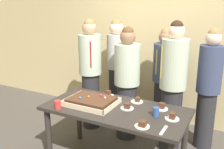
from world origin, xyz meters
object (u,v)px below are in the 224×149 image
person_green_shirt_behind (116,68)px  person_striped_tie_right (164,79)px  sheet_cake (92,101)px  plated_slice_far_left (162,107)px  plated_slice_near_right (137,101)px  drink_cup_nearest (156,112)px  party_table (115,116)px  plated_slice_near_left (108,95)px  plated_slice_far_right (142,125)px  person_left_edge_reaching (208,88)px  cake_server_utensil (164,130)px  plated_slice_center_back (127,107)px  plated_slice_center_front (172,117)px  drink_cup_middle (58,105)px  person_serving_front (173,86)px  person_back_corner (127,83)px  person_far_right_suit (90,73)px

person_green_shirt_behind → person_striped_tie_right: bearing=76.8°
sheet_cake → plated_slice_far_left: (0.79, 0.25, -0.01)m
plated_slice_near_right → drink_cup_nearest: (0.33, -0.28, 0.03)m
party_table → plated_slice_near_left: (-0.25, 0.29, 0.12)m
drink_cup_nearest → person_green_shirt_behind: (-1.06, 1.15, 0.09)m
plated_slice_far_right → person_left_edge_reaching: size_ratio=0.09×
sheet_cake → party_table: bearing=6.0°
cake_server_utensil → plated_slice_near_left: bearing=148.3°
plated_slice_center_back → person_left_edge_reaching: bearing=50.9°
cake_server_utensil → person_striped_tie_right: 1.48m
plated_slice_near_right → person_striped_tie_right: 0.87m
plated_slice_far_left → plated_slice_near_left: bearing=174.3°
plated_slice_center_front → cake_server_utensil: size_ratio=0.75×
drink_cup_middle → person_serving_front: (1.05, 1.04, 0.09)m
person_striped_tie_right → person_left_edge_reaching: bearing=98.8°
sheet_cake → person_serving_front: person_serving_front is taller
plated_slice_far_right → person_back_corner: bearing=121.9°
plated_slice_center_front → person_serving_front: person_serving_front is taller
person_green_shirt_behind → person_back_corner: 0.60m
plated_slice_far_left → drink_cup_nearest: drink_cup_nearest is taller
party_table → drink_cup_nearest: (0.49, 0.01, 0.15)m
person_serving_front → party_table: bearing=12.5°
plated_slice_near_left → plated_slice_center_front: 0.96m
plated_slice_center_front → drink_cup_middle: 1.29m
person_green_shirt_behind → person_left_edge_reaching: 1.47m
drink_cup_nearest → person_back_corner: (-0.66, 0.71, 0.03)m
plated_slice_center_front → person_striped_tie_right: (-0.44, 1.13, 0.04)m
plated_slice_center_front → person_far_right_suit: person_far_right_suit is taller
plated_slice_far_right → cake_server_utensil: bearing=6.6°
sheet_cake → person_far_right_suit: person_far_right_suit is taller
plated_slice_far_right → person_serving_front: bearing=88.3°
sheet_cake → plated_slice_center_front: bearing=2.7°
person_far_right_suit → plated_slice_center_front: bearing=30.6°
person_green_shirt_behind → drink_cup_nearest: bearing=30.1°
plated_slice_center_back → person_back_corner: (-0.31, 0.67, 0.06)m
plated_slice_center_back → person_far_right_suit: 1.19m
party_table → person_serving_front: size_ratio=0.96×
party_table → plated_slice_center_back: bearing=15.5°
plated_slice_far_right → person_far_right_suit: person_far_right_suit is taller
plated_slice_far_left → drink_cup_nearest: 0.21m
party_table → plated_slice_center_front: plated_slice_center_front is taller
plated_slice_center_back → person_striped_tie_right: person_striped_tie_right is taller
plated_slice_near_left → person_green_shirt_behind: 0.93m
drink_cup_nearest → person_green_shirt_behind: size_ratio=0.06×
party_table → drink_cup_nearest: bearing=0.8°
plated_slice_center_back → person_serving_front: bearing=62.7°
person_striped_tie_right → party_table: bearing=13.1°
plated_slice_center_back → plated_slice_center_front: bearing=-2.7°
plated_slice_far_right → drink_cup_nearest: drink_cup_nearest is taller
person_far_right_suit → plated_slice_near_right: bearing=31.5°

